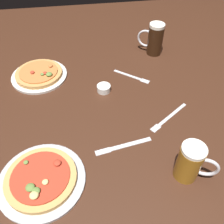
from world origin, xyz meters
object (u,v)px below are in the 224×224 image
object	(u,v)px
beer_mug_amber	(191,163)
knife_right	(123,146)
pizza_plate_far	(39,74)
fork_left	(132,76)
fork_spare	(169,117)
pizza_plate_near	(41,179)
ramekin_sauce	(104,88)
beer_mug_dark	(155,39)

from	to	relation	value
beer_mug_amber	knife_right	distance (m)	0.26
beer_mug_amber	pizza_plate_far	bearing A→B (deg)	129.76
fork_left	fork_spare	world-z (taller)	same
fork_left	knife_right	size ratio (longest dim) A/B	0.73
knife_right	fork_spare	bearing A→B (deg)	28.25
pizza_plate_near	ramekin_sauce	xyz separation A→B (m)	(0.27, 0.44, -0.00)
pizza_plate_near	fork_left	xyz separation A→B (m)	(0.43, 0.53, -0.01)
pizza_plate_far	beer_mug_dark	world-z (taller)	beer_mug_dark
pizza_plate_far	ramekin_sauce	world-z (taller)	pizza_plate_far
pizza_plate_far	fork_spare	size ratio (longest dim) A/B	1.39
beer_mug_dark	fork_left	distance (m)	0.28
pizza_plate_near	fork_left	distance (m)	0.69
knife_right	pizza_plate_far	bearing A→B (deg)	124.74
pizza_plate_near	pizza_plate_far	xyz separation A→B (m)	(-0.04, 0.60, 0.00)
pizza_plate_near	knife_right	xyz separation A→B (m)	(0.31, 0.11, -0.01)
beer_mug_amber	knife_right	bearing A→B (deg)	141.97
fork_left	fork_spare	distance (m)	0.32
pizza_plate_far	beer_mug_dark	size ratio (longest dim) A/B	1.59
pizza_plate_far	beer_mug_dark	bearing A→B (deg)	11.72
knife_right	ramekin_sauce	bearing A→B (deg)	95.47
beer_mug_dark	fork_left	xyz separation A→B (m)	(-0.16, -0.20, -0.08)
beer_mug_amber	fork_spare	world-z (taller)	beer_mug_amber
beer_mug_amber	ramekin_sauce	size ratio (longest dim) A/B	2.38
knife_right	beer_mug_dark	bearing A→B (deg)	65.22
ramekin_sauce	fork_left	distance (m)	0.18
beer_mug_dark	beer_mug_amber	bearing A→B (deg)	-96.78
ramekin_sauce	pizza_plate_near	bearing A→B (deg)	-121.67
pizza_plate_near	beer_mug_amber	size ratio (longest dim) A/B	1.96
knife_right	fork_spare	size ratio (longest dim) A/B	1.14
pizza_plate_near	fork_spare	size ratio (longest dim) A/B	1.51
beer_mug_dark	knife_right	xyz separation A→B (m)	(-0.29, -0.63, -0.08)
beer_mug_amber	fork_left	xyz separation A→B (m)	(-0.07, 0.58, -0.07)
pizza_plate_near	knife_right	size ratio (longest dim) A/B	1.32
fork_spare	ramekin_sauce	bearing A→B (deg)	139.14
pizza_plate_near	fork_spare	distance (m)	0.57
beer_mug_dark	ramekin_sauce	xyz separation A→B (m)	(-0.32, -0.29, -0.07)
knife_right	fork_spare	distance (m)	0.25
pizza_plate_near	beer_mug_dark	distance (m)	0.95
pizza_plate_near	fork_left	bearing A→B (deg)	50.84
fork_left	pizza_plate_near	bearing A→B (deg)	-129.16
pizza_plate_near	pizza_plate_far	size ratio (longest dim) A/B	1.08
pizza_plate_near	ramekin_sauce	size ratio (longest dim) A/B	4.66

